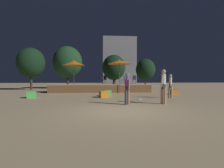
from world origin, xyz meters
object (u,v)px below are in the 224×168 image
person_1 (127,87)px  person_2 (163,85)px  bistro_chair_0 (105,79)px  patio_umbrella_1 (119,62)px  bistro_chair_1 (99,79)px  background_tree_4 (31,63)px  bistro_chair_2 (124,79)px  background_tree_0 (115,71)px  background_tree_2 (114,68)px  background_tree_1 (68,62)px  cube_seat_1 (104,94)px  background_tree_3 (145,70)px  person_0 (170,85)px  patio_umbrella_0 (74,63)px  cube_seat_2 (174,92)px  cube_seat_3 (107,93)px  cube_seat_0 (31,94)px  frisbee_disc (139,99)px  bistro_chair_3 (134,79)px

person_1 → person_2: size_ratio=0.88×
bistro_chair_0 → patio_umbrella_1: bearing=-17.8°
bistro_chair_1 → background_tree_4: (-8.51, 3.41, 2.03)m
person_2 → bistro_chair_2: person_2 is taller
background_tree_0 → background_tree_2: 4.43m
background_tree_1 → background_tree_2: bearing=-18.3°
cube_seat_1 → bistro_chair_2: 6.61m
patio_umbrella_1 → background_tree_3: (5.51, 10.48, -0.09)m
patio_umbrella_1 → person_1: 8.11m
person_1 → background_tree_3: 19.39m
person_0 → background_tree_0: (-2.29, 15.96, 1.70)m
patio_umbrella_0 → patio_umbrella_1: 4.38m
patio_umbrella_0 → cube_seat_2: size_ratio=5.59×
cube_seat_1 → bistro_chair_0: bearing=86.9°
person_0 → background_tree_4: (-13.40, 11.05, 2.50)m
cube_seat_3 → patio_umbrella_1: bearing=64.1°
person_0 → background_tree_2: bearing=-52.4°
cube_seat_2 → cube_seat_3: cube_seat_3 is taller
person_1 → bistro_chair_2: (1.29, 9.77, 0.47)m
patio_umbrella_1 → cube_seat_0: (-6.76, -4.04, -2.72)m
background_tree_1 → background_tree_2: background_tree_1 is taller
background_tree_1 → bistro_chair_0: bearing=-54.3°
cube_seat_0 → person_0: 9.77m
bistro_chair_0 → bistro_chair_1: size_ratio=1.00×
patio_umbrella_0 → bistro_chair_1: patio_umbrella_0 is taller
person_2 → background_tree_4: 18.35m
person_2 → person_1: bearing=-128.7°
background_tree_0 → background_tree_2: background_tree_2 is taller
cube_seat_1 → frisbee_disc: cube_seat_1 is taller
patio_umbrella_1 → cube_seat_2: patio_umbrella_1 is taller
cube_seat_2 → background_tree_1: bearing=135.4°
bistro_chair_0 → background_tree_1: bearing=160.5°
person_0 → background_tree_2: 12.09m
cube_seat_0 → background_tree_4: (-3.70, 10.12, 3.15)m
person_1 → frisbee_disc: size_ratio=5.95×
bistro_chair_3 → patio_umbrella_1: bearing=-125.0°
background_tree_2 → frisbee_disc: bearing=-87.8°
person_0 → background_tree_0: size_ratio=0.43×
patio_umbrella_1 → background_tree_4: background_tree_4 is taller
bistro_chair_3 → background_tree_2: (-1.67, 5.18, 1.53)m
cube_seat_1 → background_tree_1: background_tree_1 is taller
cube_seat_1 → bistro_chair_2: size_ratio=0.80×
person_0 → bistro_chair_1: size_ratio=1.85×
person_2 → background_tree_1: background_tree_1 is taller
cube_seat_2 → bistro_chair_2: 5.64m
cube_seat_1 → background_tree_1: bearing=110.0°
cube_seat_2 → background_tree_0: background_tree_0 is taller
cube_seat_1 → person_2: 4.79m
cube_seat_3 → bistro_chair_2: bistro_chair_2 is taller
background_tree_4 → person_0: bearing=-39.5°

